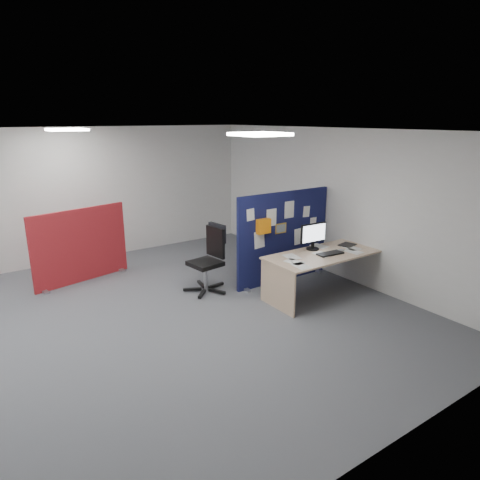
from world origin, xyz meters
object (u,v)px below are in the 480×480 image
main_desk (321,262)px  office_chair (210,254)px  monitor_main (313,235)px  navy_divider (283,237)px  red_divider (81,246)px

main_desk → office_chair: size_ratio=1.75×
main_desk → monitor_main: monitor_main is taller
navy_divider → monitor_main: (0.13, -0.63, 0.16)m
navy_divider → monitor_main: 0.66m
main_desk → red_divider: 4.24m
office_chair → navy_divider: bearing=-23.4°
navy_divider → red_divider: 3.62m
red_divider → office_chair: 2.38m
red_divider → office_chair: bearing=-57.0°
main_desk → red_divider: (-3.12, 2.87, 0.09)m
navy_divider → red_divider: size_ratio=1.14×
office_chair → monitor_main: bearing=-42.8°
red_divider → office_chair: red_divider is taller
navy_divider → red_divider: (-3.00, 2.02, -0.17)m
navy_divider → main_desk: size_ratio=1.01×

